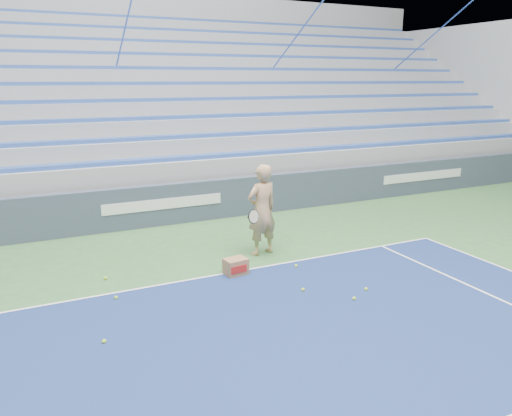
{
  "coord_description": "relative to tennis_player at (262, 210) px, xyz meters",
  "views": [
    {
      "loc": [
        -3.28,
        3.18,
        3.8
      ],
      "look_at": [
        1.1,
        12.38,
        1.15
      ],
      "focal_mm": 35.0,
      "sensor_mm": 36.0,
      "label": 1
    }
  ],
  "objects": [
    {
      "name": "bleachers",
      "position": [
        -1.37,
        8.95,
        1.34
      ],
      "size": [
        31.0,
        9.15,
        7.3
      ],
      "color": "#979AA0",
      "rests_on": "ground"
    },
    {
      "name": "tennis_ball_0",
      "position": [
        0.28,
        -1.06,
        -0.98
      ],
      "size": [
        0.07,
        0.07,
        0.07
      ],
      "primitive_type": "sphere",
      "color": "#B8E52F",
      "rests_on": "ground"
    },
    {
      "name": "tennis_ball_2",
      "position": [
        -3.83,
        -2.51,
        -0.98
      ],
      "size": [
        0.07,
        0.07,
        0.07
      ],
      "primitive_type": "sphere",
      "color": "#B8E52F",
      "rests_on": "ground"
    },
    {
      "name": "tennis_ball_3",
      "position": [
        0.41,
        -2.88,
        -0.98
      ],
      "size": [
        0.07,
        0.07,
        0.07
      ],
      "primitive_type": "sphere",
      "color": "#B8E52F",
      "rests_on": "ground"
    },
    {
      "name": "ball_box",
      "position": [
        -1.0,
        -0.87,
        -0.85
      ],
      "size": [
        0.48,
        0.39,
        0.33
      ],
      "color": "#8F6745",
      "rests_on": "ground"
    },
    {
      "name": "tennis_ball_4",
      "position": [
        -3.39,
        -1.03,
        -0.98
      ],
      "size": [
        0.07,
        0.07,
        0.07
      ],
      "primitive_type": "sphere",
      "color": "#B8E52F",
      "rests_on": "ground"
    },
    {
      "name": "tennis_ball_5",
      "position": [
        -3.41,
        -0.03,
        -0.98
      ],
      "size": [
        0.07,
        0.07,
        0.07
      ],
      "primitive_type": "sphere",
      "color": "#B8E52F",
      "rests_on": "ground"
    },
    {
      "name": "tennis_ball_1",
      "position": [
        0.85,
        -2.64,
        -0.98
      ],
      "size": [
        0.07,
        0.07,
        0.07
      ],
      "primitive_type": "sphere",
      "color": "#B8E52F",
      "rests_on": "ground"
    },
    {
      "name": "tennis_player",
      "position": [
        0.0,
        0.0,
        0.0
      ],
      "size": [
        1.01,
        0.92,
        2.03
      ],
      "color": "tan",
      "rests_on": "ground"
    },
    {
      "name": "sponsor_barrier",
      "position": [
        -1.36,
        3.24,
        -0.46
      ],
      "size": [
        30.0,
        0.32,
        1.1
      ],
      "color": "#374254",
      "rests_on": "ground"
    },
    {
      "name": "tennis_ball_6",
      "position": [
        -0.21,
        -2.16,
        -0.98
      ],
      "size": [
        0.07,
        0.07,
        0.07
      ],
      "primitive_type": "sphere",
      "color": "#B8E52F",
      "rests_on": "ground"
    }
  ]
}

